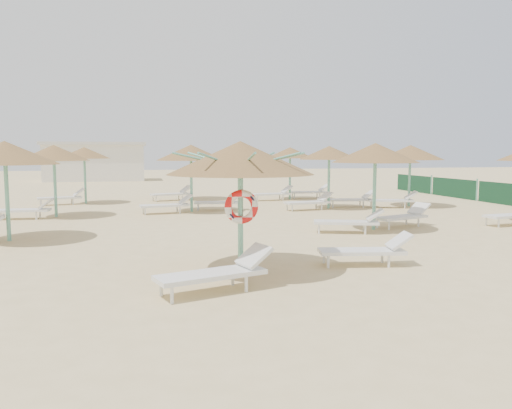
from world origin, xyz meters
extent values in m
plane|color=#D8BD83|center=(0.00, 0.00, 0.00)|extent=(120.00, 120.00, 0.00)
cylinder|color=#65B097|center=(-0.32, 0.24, 1.10)|extent=(0.11, 0.11, 2.20)
cone|color=olive|center=(-0.32, 0.24, 2.30)|extent=(2.93, 2.93, 0.66)
cylinder|color=#65B097|center=(-0.32, 0.24, 2.05)|extent=(0.20, 0.20, 0.12)
cylinder|color=#65B097|center=(0.35, 0.24, 2.25)|extent=(1.33, 0.04, 0.34)
cylinder|color=#65B097|center=(0.16, 0.72, 2.25)|extent=(0.97, 0.97, 0.34)
cylinder|color=#65B097|center=(-0.32, 0.91, 2.25)|extent=(0.04, 1.33, 0.34)
cylinder|color=#65B097|center=(-0.80, 0.72, 2.25)|extent=(0.97, 0.97, 0.34)
cylinder|color=#65B097|center=(-1.00, 0.24, 2.25)|extent=(1.33, 0.04, 0.34)
cylinder|color=#65B097|center=(-0.80, -0.24, 2.25)|extent=(0.97, 0.97, 0.34)
cylinder|color=#65B097|center=(-0.32, -0.43, 2.25)|extent=(0.04, 1.33, 0.34)
cylinder|color=#65B097|center=(0.16, -0.24, 2.25)|extent=(0.97, 0.97, 0.34)
torus|color=red|center=(-0.32, 0.14, 1.33)|extent=(0.68, 0.15, 0.68)
cylinder|color=white|center=(-1.81, -1.66, 0.14)|extent=(0.06, 0.06, 0.28)
cylinder|color=white|center=(-1.96, -1.18, 0.14)|extent=(0.06, 0.06, 0.28)
cylinder|color=white|center=(-0.52, -1.26, 0.14)|extent=(0.06, 0.06, 0.28)
cylinder|color=white|center=(-0.67, -0.78, 0.14)|extent=(0.06, 0.06, 0.28)
cube|color=white|center=(-1.12, -1.18, 0.32)|extent=(2.01, 1.16, 0.08)
cube|color=white|center=(-0.31, -0.93, 0.56)|extent=(0.64, 0.72, 0.37)
cylinder|color=white|center=(1.51, 0.09, 0.13)|extent=(0.06, 0.06, 0.27)
cylinder|color=white|center=(1.59, 0.56, 0.13)|extent=(0.06, 0.06, 0.27)
cylinder|color=white|center=(2.77, -0.14, 0.13)|extent=(0.06, 0.06, 0.27)
cylinder|color=white|center=(2.85, 0.33, 0.13)|extent=(0.06, 0.06, 0.27)
cube|color=white|center=(2.30, 0.19, 0.30)|extent=(1.88, 0.90, 0.08)
cube|color=white|center=(3.09, 0.04, 0.53)|extent=(0.56, 0.64, 0.35)
cylinder|color=#65B097|center=(-5.79, 5.08, 1.15)|extent=(0.11, 0.11, 2.30)
cone|color=olive|center=(-5.79, 5.08, 2.39)|extent=(2.80, 2.80, 0.63)
cylinder|color=#65B097|center=(-5.79, 5.08, 2.15)|extent=(0.20, 0.20, 0.12)
cylinder|color=#65B097|center=(-5.38, 10.19, 1.15)|extent=(0.11, 0.11, 2.30)
cone|color=olive|center=(-5.38, 10.19, 2.39)|extent=(2.56, 2.56, 0.58)
cylinder|color=#65B097|center=(-5.38, 10.19, 2.15)|extent=(0.20, 0.20, 0.12)
cylinder|color=white|center=(-7.26, 10.10, 0.14)|extent=(0.06, 0.06, 0.28)
cylinder|color=white|center=(-5.94, 9.51, 0.14)|extent=(0.06, 0.06, 0.28)
cylinder|color=white|center=(-5.91, 10.01, 0.14)|extent=(0.06, 0.06, 0.28)
cube|color=white|center=(-6.48, 9.79, 0.32)|extent=(1.94, 0.74, 0.08)
cube|color=white|center=(-5.63, 9.74, 0.56)|extent=(0.52, 0.63, 0.36)
cylinder|color=#65B097|center=(-4.82, 15.12, 1.15)|extent=(0.11, 0.11, 2.30)
cone|color=olive|center=(-4.82, 15.12, 2.38)|extent=(2.37, 2.37, 0.53)
cylinder|color=#65B097|center=(-4.82, 15.12, 2.15)|extent=(0.20, 0.20, 0.12)
cylinder|color=white|center=(-6.64, 14.28, 0.14)|extent=(0.06, 0.06, 0.28)
cylinder|color=white|center=(-6.76, 14.77, 0.14)|extent=(0.06, 0.06, 0.28)
cylinder|color=white|center=(-5.33, 14.61, 0.14)|extent=(0.06, 0.06, 0.28)
cylinder|color=white|center=(-5.45, 15.10, 0.14)|extent=(0.06, 0.06, 0.28)
cube|color=white|center=(-5.92, 14.72, 0.32)|extent=(1.99, 1.06, 0.08)
cube|color=white|center=(-5.10, 14.93, 0.56)|extent=(0.62, 0.70, 0.36)
cylinder|color=#65B097|center=(-0.28, 10.70, 1.15)|extent=(0.11, 0.11, 2.30)
cone|color=olive|center=(-0.28, 10.70, 2.39)|extent=(2.79, 2.79, 0.63)
cylinder|color=#65B097|center=(-0.28, 10.70, 2.15)|extent=(0.20, 0.20, 0.12)
cylinder|color=white|center=(-2.13, 9.94, 0.14)|extent=(0.06, 0.06, 0.28)
cylinder|color=white|center=(-2.20, 10.44, 0.14)|extent=(0.06, 0.06, 0.28)
cylinder|color=white|center=(-0.79, 10.14, 0.14)|extent=(0.06, 0.06, 0.28)
cylinder|color=white|center=(-0.87, 10.63, 0.14)|extent=(0.06, 0.06, 0.28)
cube|color=white|center=(-1.38, 10.30, 0.32)|extent=(1.97, 0.89, 0.08)
cube|color=white|center=(-0.53, 10.43, 0.56)|extent=(0.57, 0.66, 0.36)
cylinder|color=white|center=(0.00, 10.87, 0.14)|extent=(0.06, 0.06, 0.28)
cylinder|color=white|center=(0.07, 11.37, 0.14)|extent=(0.06, 0.06, 0.28)
cylinder|color=white|center=(1.33, 10.68, 0.14)|extent=(0.06, 0.06, 0.28)
cylinder|color=white|center=(1.41, 11.17, 0.14)|extent=(0.06, 0.06, 0.28)
cube|color=white|center=(0.82, 11.00, 0.32)|extent=(1.97, 0.89, 0.08)
cube|color=white|center=(1.67, 10.88, 0.56)|extent=(0.57, 0.66, 0.36)
cylinder|color=#65B097|center=(0.24, 16.02, 1.15)|extent=(0.11, 0.11, 2.30)
cone|color=olive|center=(0.24, 16.02, 2.39)|extent=(2.71, 2.71, 0.61)
cylinder|color=#65B097|center=(0.24, 16.02, 2.15)|extent=(0.20, 0.20, 0.12)
cylinder|color=white|center=(-1.56, 15.15, 0.14)|extent=(0.06, 0.06, 0.28)
cylinder|color=white|center=(-1.70, 15.63, 0.14)|extent=(0.06, 0.06, 0.28)
cylinder|color=white|center=(-0.26, 15.54, 0.14)|extent=(0.06, 0.06, 0.28)
cylinder|color=white|center=(-0.41, 16.02, 0.14)|extent=(0.06, 0.06, 0.28)
cube|color=white|center=(-0.86, 15.62, 0.32)|extent=(2.00, 1.14, 0.08)
cube|color=white|center=(-0.05, 15.87, 0.56)|extent=(0.64, 0.71, 0.36)
cylinder|color=#65B097|center=(4.79, 4.68, 1.15)|extent=(0.11, 0.11, 2.30)
cone|color=olive|center=(4.79, 4.68, 2.39)|extent=(2.67, 2.67, 0.60)
cylinder|color=#65B097|center=(4.79, 4.68, 2.15)|extent=(0.20, 0.20, 0.12)
cylinder|color=white|center=(2.85, 4.30, 0.14)|extent=(0.06, 0.06, 0.28)
cylinder|color=white|center=(3.01, 4.78, 0.14)|extent=(0.06, 0.06, 0.28)
cylinder|color=white|center=(4.13, 3.87, 0.14)|extent=(0.06, 0.06, 0.28)
cylinder|color=white|center=(4.29, 4.34, 0.14)|extent=(0.06, 0.06, 0.28)
cube|color=white|center=(3.69, 4.28, 0.32)|extent=(2.00, 1.20, 0.08)
cube|color=white|center=(4.49, 4.01, 0.56)|extent=(0.65, 0.72, 0.36)
cylinder|color=white|center=(5.21, 4.49, 0.14)|extent=(0.06, 0.06, 0.28)
cylinder|color=white|center=(5.05, 4.96, 0.14)|extent=(0.06, 0.06, 0.28)
cylinder|color=white|center=(6.49, 4.92, 0.14)|extent=(0.06, 0.06, 0.28)
cylinder|color=white|center=(6.33, 5.40, 0.14)|extent=(0.06, 0.06, 0.28)
cube|color=white|center=(5.89, 4.98, 0.32)|extent=(2.00, 1.20, 0.08)
cube|color=white|center=(6.69, 5.26, 0.56)|extent=(0.65, 0.72, 0.36)
cylinder|color=#65B097|center=(5.57, 10.56, 1.15)|extent=(0.11, 0.11, 2.30)
cone|color=olive|center=(5.57, 10.56, 2.39)|extent=(2.56, 2.56, 0.58)
cylinder|color=#65B097|center=(5.57, 10.56, 2.15)|extent=(0.20, 0.20, 0.12)
cylinder|color=white|center=(3.72, 9.79, 0.14)|extent=(0.06, 0.06, 0.28)
cylinder|color=white|center=(3.65, 10.29, 0.14)|extent=(0.06, 0.06, 0.28)
cylinder|color=white|center=(5.05, 9.99, 0.14)|extent=(0.06, 0.06, 0.28)
cylinder|color=white|center=(4.98, 10.48, 0.14)|extent=(0.06, 0.06, 0.28)
cube|color=white|center=(4.47, 10.16, 0.32)|extent=(1.97, 0.89, 0.08)
cube|color=white|center=(5.31, 10.28, 0.56)|extent=(0.57, 0.66, 0.36)
cylinder|color=white|center=(5.85, 10.72, 0.14)|extent=(0.06, 0.06, 0.28)
cylinder|color=white|center=(5.92, 11.22, 0.14)|extent=(0.06, 0.06, 0.28)
cylinder|color=white|center=(7.18, 10.53, 0.14)|extent=(0.06, 0.06, 0.28)
cylinder|color=white|center=(7.25, 11.02, 0.14)|extent=(0.06, 0.06, 0.28)
cube|color=white|center=(6.67, 10.86, 0.32)|extent=(1.97, 0.89, 0.08)
cube|color=white|center=(7.51, 10.73, 0.56)|extent=(0.57, 0.66, 0.36)
cylinder|color=#65B097|center=(5.17, 14.96, 1.15)|extent=(0.11, 0.11, 2.30)
cone|color=olive|center=(5.17, 14.96, 2.38)|extent=(2.47, 2.47, 0.56)
cylinder|color=#65B097|center=(5.17, 14.96, 2.15)|extent=(0.20, 0.20, 0.12)
cylinder|color=white|center=(3.29, 14.25, 0.14)|extent=(0.06, 0.06, 0.28)
cylinder|color=white|center=(3.25, 14.75, 0.14)|extent=(0.06, 0.06, 0.28)
cylinder|color=white|center=(4.64, 14.35, 0.14)|extent=(0.06, 0.06, 0.28)
cylinder|color=white|center=(4.60, 14.85, 0.14)|extent=(0.06, 0.06, 0.28)
cube|color=white|center=(4.07, 14.56, 0.32)|extent=(1.94, 0.76, 0.08)
cube|color=white|center=(4.92, 14.62, 0.56)|extent=(0.53, 0.63, 0.36)
cylinder|color=white|center=(5.45, 15.07, 0.14)|extent=(0.06, 0.06, 0.28)
cylinder|color=white|center=(5.49, 15.57, 0.14)|extent=(0.06, 0.06, 0.28)
cylinder|color=white|center=(6.80, 14.97, 0.14)|extent=(0.06, 0.06, 0.28)
cylinder|color=white|center=(6.84, 15.46, 0.14)|extent=(0.06, 0.06, 0.28)
cube|color=white|center=(6.27, 15.26, 0.32)|extent=(1.94, 0.76, 0.08)
cube|color=white|center=(7.12, 15.19, 0.56)|extent=(0.53, 0.63, 0.36)
cylinder|color=white|center=(8.88, 4.16, 0.14)|extent=(0.06, 0.06, 0.28)
cylinder|color=white|center=(8.81, 4.65, 0.14)|extent=(0.06, 0.06, 0.28)
cube|color=white|center=(9.64, 4.52, 0.32)|extent=(1.97, 0.88, 0.08)
cylinder|color=#65B097|center=(9.40, 10.57, 1.15)|extent=(0.11, 0.11, 2.30)
cone|color=olive|center=(9.40, 10.57, 2.40)|extent=(2.90, 2.90, 0.65)
cylinder|color=#65B097|center=(9.40, 10.57, 2.15)|extent=(0.20, 0.20, 0.12)
cylinder|color=white|center=(7.46, 10.17, 0.14)|extent=(0.06, 0.06, 0.28)
cylinder|color=white|center=(7.60, 10.65, 0.14)|extent=(0.06, 0.06, 0.28)
cylinder|color=white|center=(8.75, 9.78, 0.14)|extent=(0.06, 0.06, 0.28)
cylinder|color=white|center=(8.90, 10.25, 0.14)|extent=(0.06, 0.06, 0.28)
cube|color=white|center=(8.30, 10.17, 0.32)|extent=(2.00, 1.15, 0.08)
cube|color=white|center=(9.11, 9.93, 0.56)|extent=(0.64, 0.72, 0.36)
cube|color=silver|center=(-6.00, 35.00, 1.50)|extent=(8.00, 4.00, 3.00)
cube|color=beige|center=(-6.00, 35.00, 3.12)|extent=(8.40, 4.40, 0.25)
cube|color=#184A2A|center=(14.00, 10.00, 0.50)|extent=(0.08, 3.80, 1.00)
cube|color=#184A2A|center=(14.00, 14.00, 0.50)|extent=(0.08, 3.80, 1.00)
cylinder|color=#65B097|center=(14.00, 12.10, 0.55)|extent=(0.08, 0.08, 1.10)
cube|color=#184A2A|center=(14.00, 18.00, 0.50)|extent=(0.08, 3.80, 1.00)
cylinder|color=#65B097|center=(14.00, 16.10, 0.55)|extent=(0.08, 0.08, 1.10)
camera|label=1|loc=(-2.25, -9.50, 2.41)|focal=35.00mm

